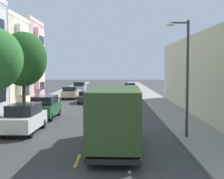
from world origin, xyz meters
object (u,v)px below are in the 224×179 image
at_px(street_tree_third, 23,59).
at_px(delivery_box_truck, 116,114).
at_px(parked_suv_white, 24,118).
at_px(parked_pickup_champagne, 71,93).
at_px(parked_pickup_sky, 130,89).
at_px(street_lamp, 185,70).
at_px(parked_suv_silver, 79,87).
at_px(moving_charcoal_sedan, 86,97).
at_px(parked_suv_forest, 45,107).

xyz_separation_m(street_tree_third, delivery_box_truck, (8.19, -12.03, -3.19)).
height_order(parked_suv_white, parked_pickup_champagne, parked_suv_white).
bearing_deg(parked_pickup_sky, street_tree_third, -112.58).
bearing_deg(street_lamp, parked_suv_silver, 105.98).
xyz_separation_m(street_lamp, moving_charcoal_sedan, (-7.75, 20.53, -3.43)).
xyz_separation_m(delivery_box_truck, parked_suv_white, (-6.07, 4.43, -0.90)).
bearing_deg(street_lamp, street_tree_third, 142.59).
distance_m(delivery_box_truck, parked_suv_silver, 38.82).
height_order(parked_suv_silver, moving_charcoal_sedan, parked_suv_silver).
distance_m(delivery_box_truck, parked_suv_white, 7.57).
relative_size(parked_pickup_sky, parked_pickup_champagne, 0.99).
height_order(parked_pickup_champagne, moving_charcoal_sedan, parked_pickup_champagne).
height_order(parked_suv_white, moving_charcoal_sedan, parked_suv_white).
xyz_separation_m(parked_pickup_champagne, parked_suv_forest, (0.18, -17.97, 0.16)).
bearing_deg(delivery_box_truck, parked_pickup_champagne, 102.21).
height_order(street_tree_third, street_lamp, street_tree_third).
bearing_deg(delivery_box_truck, moving_charcoal_sedan, 98.83).
distance_m(street_lamp, parked_suv_forest, 13.39).
bearing_deg(street_lamp, parked_suv_white, 169.77).
relative_size(parked_suv_white, parked_suv_silver, 1.01).
height_order(street_tree_third, parked_pickup_champagne, street_tree_third).
distance_m(street_tree_third, parked_pickup_sky, 28.18).
bearing_deg(street_lamp, parked_pickup_sky, 92.70).
bearing_deg(street_tree_third, parked_suv_silver, 85.40).
bearing_deg(parked_pickup_sky, parked_suv_white, -104.43).
relative_size(street_lamp, parked_suv_silver, 1.45).
distance_m(street_tree_third, parked_suv_white, 8.89).
bearing_deg(parked_pickup_sky, parked_suv_forest, -107.48).
bearing_deg(moving_charcoal_sedan, delivery_box_truck, -81.17).
bearing_deg(delivery_box_truck, parked_pickup_sky, 86.21).
xyz_separation_m(parked_suv_white, moving_charcoal_sedan, (2.48, 18.68, -0.24)).
bearing_deg(parked_suv_forest, delivery_box_truck, -60.59).
bearing_deg(street_lamp, delivery_box_truck, -148.12).
xyz_separation_m(parked_suv_white, parked_pickup_sky, (8.57, 33.32, -0.16)).
bearing_deg(parked_suv_forest, moving_charcoal_sedan, 78.94).
distance_m(delivery_box_truck, parked_pickup_champagne, 29.34).
xyz_separation_m(street_tree_third, parked_suv_silver, (2.12, 26.30, -4.09)).
relative_size(street_tree_third, parked_suv_white, 1.52).
xyz_separation_m(street_tree_third, parked_suv_forest, (2.17, -1.35, -4.09)).
bearing_deg(street_tree_third, parked_pickup_champagne, 83.16).
height_order(parked_pickup_sky, parked_pickup_champagne, same).
bearing_deg(delivery_box_truck, street_lamp, 31.88).
distance_m(street_lamp, parked_suv_white, 10.88).
bearing_deg(street_tree_third, moving_charcoal_sedan, 67.46).
relative_size(parked_suv_silver, moving_charcoal_sedan, 1.07).
relative_size(delivery_box_truck, parked_suv_silver, 1.70).
bearing_deg(delivery_box_truck, parked_suv_silver, 99.00).
height_order(street_tree_third, parked_suv_forest, street_tree_third).
xyz_separation_m(street_tree_third, street_lamp, (12.35, -9.45, -0.89)).
distance_m(parked_suv_silver, parked_suv_forest, 27.65).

